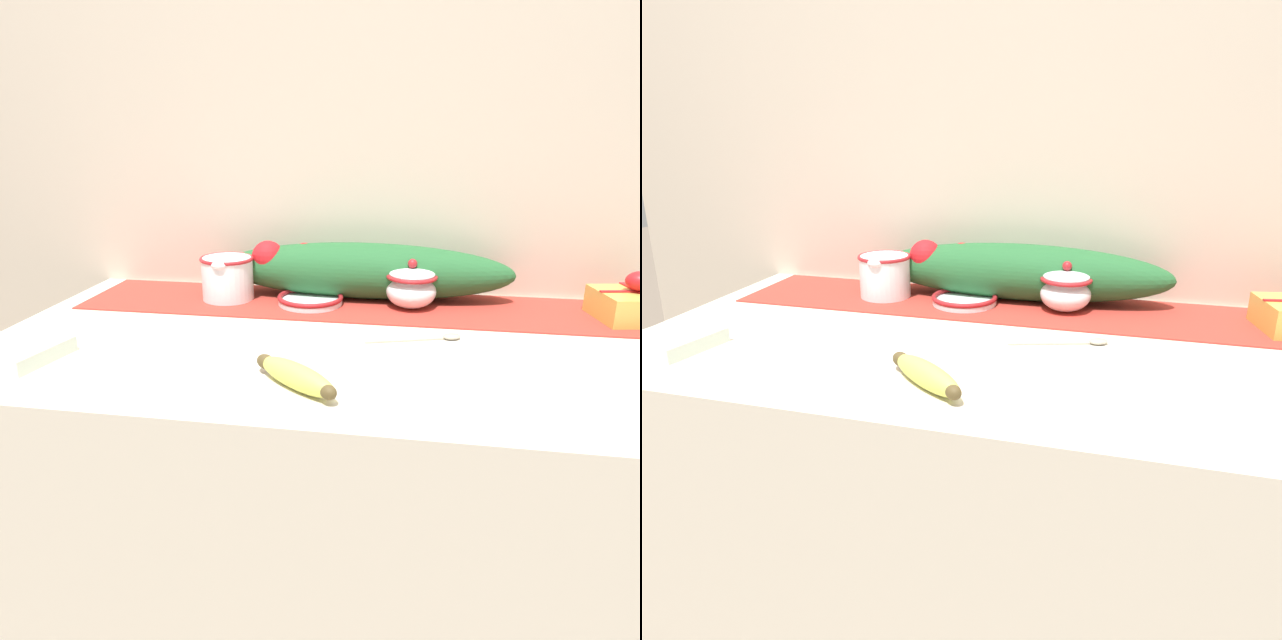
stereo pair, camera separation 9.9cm
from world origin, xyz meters
The scene contains 10 objects.
countertop centered at (0.00, 0.00, 0.45)m, with size 1.33×0.68×0.91m, color beige.
back_wall centered at (0.00, 0.36, 1.20)m, with size 2.13×0.04×2.40m, color beige.
table_runner centered at (0.00, 0.21, 0.91)m, with size 1.22×0.24×0.00m, color #B23328.
cream_pitcher centered at (-0.30, 0.21, 0.96)m, with size 0.12×0.14×0.10m.
sugar_bowl centered at (0.11, 0.21, 0.95)m, with size 0.11×0.11×0.11m.
small_dish centered at (-0.11, 0.20, 0.92)m, with size 0.14×0.14×0.02m.
banana centered at (-0.06, -0.22, 0.92)m, with size 0.16×0.13×0.04m.
spoon centered at (0.17, 0.03, 0.91)m, with size 0.18×0.07×0.01m.
napkin_stack centered at (-0.54, -0.18, 0.92)m, with size 0.13×0.13×0.03m, color silver.
poinsettia_garland centered at (0.00, 0.27, 0.97)m, with size 0.66×0.14×0.13m.
Camera 2 is at (0.20, -0.95, 1.27)m, focal length 32.00 mm.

